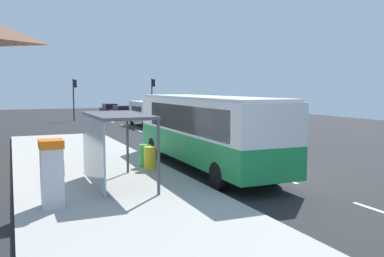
# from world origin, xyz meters

# --- Properties ---
(ground_plane) EXTENTS (56.00, 92.00, 0.04)m
(ground_plane) POSITION_xyz_m (0.00, 14.00, -0.02)
(ground_plane) COLOR #262628
(sidewalk_platform) EXTENTS (6.20, 30.00, 0.18)m
(sidewalk_platform) POSITION_xyz_m (-6.40, 2.00, 0.09)
(sidewalk_platform) COLOR #ADAAA3
(sidewalk_platform) RESTS_ON ground
(lane_stripe_seg_0) EXTENTS (0.16, 2.20, 0.01)m
(lane_stripe_seg_0) POSITION_xyz_m (0.25, -6.00, 0.01)
(lane_stripe_seg_0) COLOR silver
(lane_stripe_seg_0) RESTS_ON ground
(lane_stripe_seg_1) EXTENTS (0.16, 2.20, 0.01)m
(lane_stripe_seg_1) POSITION_xyz_m (0.25, -1.00, 0.01)
(lane_stripe_seg_1) COLOR silver
(lane_stripe_seg_1) RESTS_ON ground
(lane_stripe_seg_2) EXTENTS (0.16, 2.20, 0.01)m
(lane_stripe_seg_2) POSITION_xyz_m (0.25, 4.00, 0.01)
(lane_stripe_seg_2) COLOR silver
(lane_stripe_seg_2) RESTS_ON ground
(lane_stripe_seg_3) EXTENTS (0.16, 2.20, 0.01)m
(lane_stripe_seg_3) POSITION_xyz_m (0.25, 9.00, 0.01)
(lane_stripe_seg_3) COLOR silver
(lane_stripe_seg_3) RESTS_ON ground
(lane_stripe_seg_4) EXTENTS (0.16, 2.20, 0.01)m
(lane_stripe_seg_4) POSITION_xyz_m (0.25, 14.00, 0.01)
(lane_stripe_seg_4) COLOR silver
(lane_stripe_seg_4) RESTS_ON ground
(lane_stripe_seg_5) EXTENTS (0.16, 2.20, 0.01)m
(lane_stripe_seg_5) POSITION_xyz_m (0.25, 19.00, 0.01)
(lane_stripe_seg_5) COLOR silver
(lane_stripe_seg_5) RESTS_ON ground
(lane_stripe_seg_6) EXTENTS (0.16, 2.20, 0.01)m
(lane_stripe_seg_6) POSITION_xyz_m (0.25, 24.00, 0.01)
(lane_stripe_seg_6) COLOR silver
(lane_stripe_seg_6) RESTS_ON ground
(lane_stripe_seg_7) EXTENTS (0.16, 2.20, 0.01)m
(lane_stripe_seg_7) POSITION_xyz_m (0.25, 29.00, 0.01)
(lane_stripe_seg_7) COLOR silver
(lane_stripe_seg_7) RESTS_ON ground
(bus) EXTENTS (2.70, 11.05, 3.21)m
(bus) POSITION_xyz_m (-1.71, 1.95, 1.84)
(bus) COLOR #1E8C47
(bus) RESTS_ON ground
(white_van) EXTENTS (2.04, 5.20, 2.30)m
(white_van) POSITION_xyz_m (2.20, 22.90, 1.34)
(white_van) COLOR white
(white_van) RESTS_ON ground
(sedan_near) EXTENTS (1.94, 4.45, 1.52)m
(sedan_near) POSITION_xyz_m (2.30, 32.92, 0.79)
(sedan_near) COLOR #A51919
(sedan_near) RESTS_ON ground
(sedan_far) EXTENTS (1.86, 4.41, 1.52)m
(sedan_far) POSITION_xyz_m (2.30, 39.31, 0.79)
(sedan_far) COLOR black
(sedan_far) RESTS_ON ground
(ticket_machine) EXTENTS (0.66, 0.76, 1.94)m
(ticket_machine) POSITION_xyz_m (-8.47, -2.26, 1.17)
(ticket_machine) COLOR silver
(ticket_machine) RESTS_ON sidewalk_platform
(recycling_bin_yellow) EXTENTS (0.52, 0.52, 0.95)m
(recycling_bin_yellow) POSITION_xyz_m (-4.20, 1.95, 0.66)
(recycling_bin_yellow) COLOR yellow
(recycling_bin_yellow) RESTS_ON sidewalk_platform
(recycling_bin_green) EXTENTS (0.52, 0.52, 0.95)m
(recycling_bin_green) POSITION_xyz_m (-4.20, 2.65, 0.66)
(recycling_bin_green) COLOR green
(recycling_bin_green) RESTS_ON sidewalk_platform
(traffic_light_near_side) EXTENTS (0.49, 0.28, 4.61)m
(traffic_light_near_side) POSITION_xyz_m (5.50, 31.16, 3.09)
(traffic_light_near_side) COLOR #2D2D2D
(traffic_light_near_side) RESTS_ON ground
(traffic_light_far_side) EXTENTS (0.49, 0.28, 4.52)m
(traffic_light_far_side) POSITION_xyz_m (-3.09, 31.96, 3.03)
(traffic_light_far_side) COLOR #2D2D2D
(traffic_light_far_side) RESTS_ON ground
(bus_shelter) EXTENTS (1.80, 4.00, 2.50)m
(bus_shelter) POSITION_xyz_m (-6.41, -0.28, 2.10)
(bus_shelter) COLOR #4C4C51
(bus_shelter) RESTS_ON sidewalk_platform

